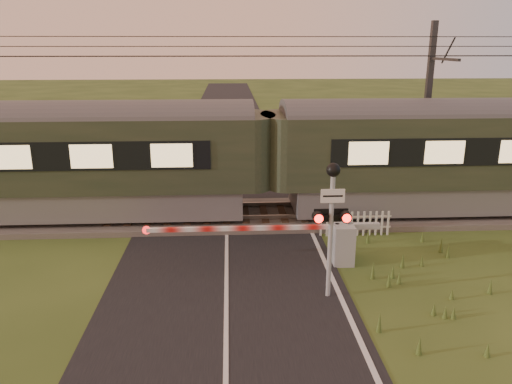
{
  "coord_description": "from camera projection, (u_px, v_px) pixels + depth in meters",
  "views": [
    {
      "loc": [
        0.14,
        -10.08,
        5.85
      ],
      "look_at": [
        0.85,
        3.2,
        1.92
      ],
      "focal_mm": 35.0,
      "sensor_mm": 36.0,
      "label": 1
    }
  ],
  "objects": [
    {
      "name": "train",
      "position": [
        268.0,
        157.0,
        16.98
      ],
      "size": [
        40.65,
        2.8,
        3.78
      ],
      "color": "slate",
      "rests_on": "ground"
    },
    {
      "name": "picket_fence",
      "position": [
        355.0,
        224.0,
        15.81
      ],
      "size": [
        2.35,
        0.07,
        0.8
      ],
      "color": "silver",
      "rests_on": "ground"
    },
    {
      "name": "catenary_mast",
      "position": [
        427.0,
        109.0,
        19.06
      ],
      "size": [
        0.21,
        2.46,
        6.71
      ],
      "color": "#2D2D30",
      "rests_on": "ground"
    },
    {
      "name": "road",
      "position": [
        227.0,
        318.0,
        11.08
      ],
      "size": [
        6.0,
        140.0,
        0.03
      ],
      "color": "black",
      "rests_on": "ground"
    },
    {
      "name": "track_bed",
      "position": [
        227.0,
        216.0,
        17.51
      ],
      "size": [
        140.0,
        3.4,
        0.39
      ],
      "color": "#47423D",
      "rests_on": "ground"
    },
    {
      "name": "overhead_wires",
      "position": [
        224.0,
        49.0,
        15.91
      ],
      "size": [
        120.0,
        0.62,
        0.62
      ],
      "color": "black",
      "rests_on": "ground"
    },
    {
      "name": "ground",
      "position": [
        226.0,
        313.0,
        11.31
      ],
      "size": [
        160.0,
        160.0,
        0.0
      ],
      "primitive_type": "plane",
      "color": "#32471B",
      "rests_on": "ground"
    },
    {
      "name": "boom_gate",
      "position": [
        332.0,
        241.0,
        13.84
      ],
      "size": [
        6.5,
        0.87,
        1.16
      ],
      "color": "gray",
      "rests_on": "ground"
    },
    {
      "name": "crossing_signal",
      "position": [
        332.0,
        207.0,
        11.44
      ],
      "size": [
        0.84,
        0.35,
        3.31
      ],
      "color": "gray",
      "rests_on": "ground"
    }
  ]
}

